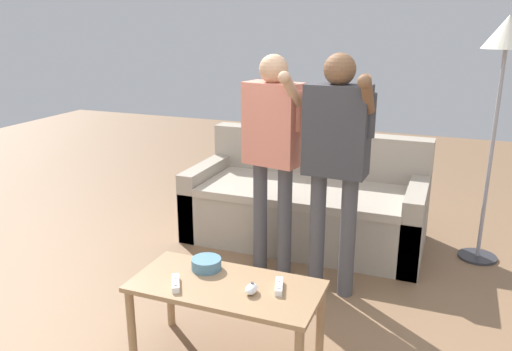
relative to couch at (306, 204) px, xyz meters
The scene contains 10 objects.
ground_plane 1.55m from the couch, 89.83° to the right, with size 12.00×12.00×0.00m, color brown.
couch is the anchor object (origin of this frame).
coffee_table 1.72m from the couch, 87.84° to the right, with size 0.96×0.46×0.45m.
snack_bowl 1.62m from the couch, 93.59° to the right, with size 0.16×0.16×0.06m, color teal.
game_remote_nunchuk 1.78m from the couch, 82.89° to the right, with size 0.06×0.09×0.05m.
floor_lamp 1.80m from the couch, ahead, with size 0.32×0.32×1.76m.
player_center 0.94m from the couch, 95.45° to the right, with size 0.44×0.40×1.52m.
player_right 1.12m from the couch, 63.63° to the right, with size 0.45×0.36×1.55m.
game_remote_wand_near 1.84m from the couch, 95.05° to the right, with size 0.11×0.15×0.03m.
game_remote_wand_far 1.71m from the couch, 78.79° to the right, with size 0.08×0.15×0.03m.
Camera 1 is at (1.05, -2.30, 1.73)m, focal length 36.14 mm.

